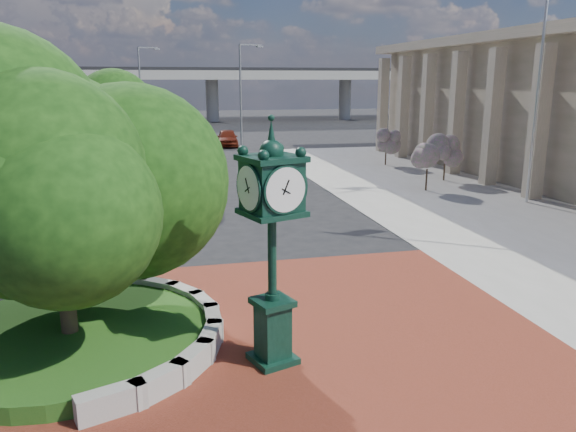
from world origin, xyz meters
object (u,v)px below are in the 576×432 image
Objects in this scene: flagpole_b at (539,81)px; street_lamp_far at (143,90)px; post_clock at (272,235)px; street_lamp_near at (243,94)px; parked_car at (227,138)px.

flagpole_b is 1.32× the size of street_lamp_far.
street_lamp_far is at bearing 94.53° from post_clock.
flagpole_b is 1.37× the size of street_lamp_near.
flagpole_b is at bearing -62.30° from parked_car.
street_lamp_far is (-18.59, 27.75, -0.79)m from flagpole_b.
street_lamp_near is (0.00, -10.12, 4.13)m from parked_car.
flagpole_b reaches higher than street_lamp_near.
street_lamp_near is 0.97× the size of street_lamp_far.
parked_car is at bearing 90.01° from street_lamp_near.
parked_car is at bearing -3.63° from street_lamp_far.
street_lamp_near is 12.79m from street_lamp_far.
street_lamp_far is at bearing 124.19° from street_lamp_near.
street_lamp_far is at bearing 123.81° from flagpole_b.
parked_car is (3.96, 40.21, -2.07)m from post_clock.
flagpole_b is at bearing -56.19° from street_lamp_far.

